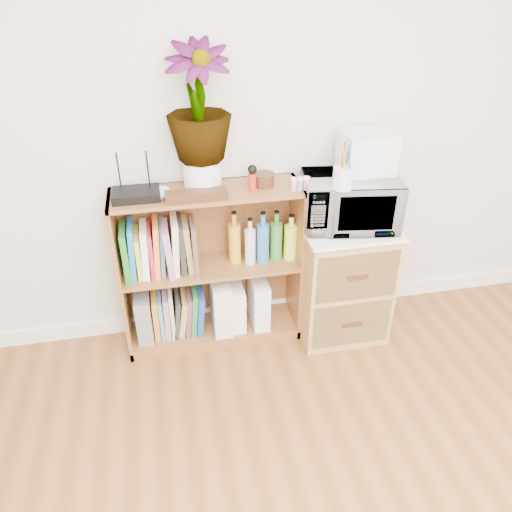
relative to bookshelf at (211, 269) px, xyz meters
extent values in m
cube|color=white|center=(0.35, 0.14, -0.42)|extent=(4.00, 0.02, 0.10)
cube|color=brown|center=(0.00, 0.00, 0.00)|extent=(1.00, 0.30, 0.95)
cube|color=#9E7542|center=(0.75, -0.08, -0.12)|extent=(0.50, 0.45, 0.70)
imported|color=silver|center=(0.75, -0.08, 0.38)|extent=(0.54, 0.40, 0.27)
cylinder|color=white|center=(0.65, -0.20, 0.57)|extent=(0.10, 0.10, 0.11)
cube|color=silver|center=(0.85, -0.01, 0.63)|extent=(0.27, 0.22, 0.21)
cube|color=black|center=(-0.35, -0.02, 0.50)|extent=(0.23, 0.16, 0.04)
imported|color=white|center=(-0.25, -0.03, 0.49)|extent=(0.13, 0.13, 0.03)
cylinder|color=white|center=(-0.01, 0.02, 0.56)|extent=(0.19, 0.19, 0.16)
imported|color=#306D2B|center=(-0.01, 0.02, 0.92)|extent=(0.31, 0.31, 0.56)
cube|color=#331C0E|center=(-0.06, -0.10, 0.50)|extent=(0.31, 0.08, 0.05)
cylinder|color=#B02615|center=(0.23, -0.04, 0.52)|extent=(0.04, 0.04, 0.09)
cylinder|color=#361A0E|center=(0.30, 0.01, 0.51)|extent=(0.11, 0.11, 0.07)
cube|color=pink|center=(0.47, -0.09, 0.50)|extent=(0.10, 0.04, 0.05)
cube|color=slate|center=(-0.40, 0.00, -0.26)|extent=(0.09, 0.23, 0.29)
cube|color=silver|center=(0.04, -0.01, -0.24)|extent=(0.10, 0.26, 0.33)
cube|color=white|center=(0.13, -0.01, -0.27)|extent=(0.09, 0.22, 0.28)
cube|color=white|center=(0.27, -0.01, -0.26)|extent=(0.09, 0.24, 0.30)
cube|color=#1E7321|center=(-0.44, 0.00, 0.17)|extent=(0.03, 0.20, 0.29)
cube|color=#1C6EAB|center=(-0.41, 0.00, 0.18)|extent=(0.04, 0.20, 0.30)
cube|color=yellow|center=(-0.38, 0.00, 0.14)|extent=(0.03, 0.20, 0.24)
cube|color=white|center=(-0.35, 0.00, 0.16)|extent=(0.05, 0.20, 0.28)
cube|color=#B11E30|center=(-0.31, 0.00, 0.16)|extent=(0.02, 0.20, 0.27)
cube|color=orange|center=(-0.29, 0.00, 0.18)|extent=(0.05, 0.20, 0.30)
cube|color=teal|center=(-0.26, 0.00, 0.16)|extent=(0.04, 0.20, 0.28)
cube|color=#A36EA5|center=(-0.22, 0.00, 0.16)|extent=(0.05, 0.20, 0.28)
cube|color=#FCD6C4|center=(-0.19, 0.00, 0.18)|extent=(0.05, 0.20, 0.31)
cube|color=#242424|center=(-0.15, 0.00, 0.17)|extent=(0.03, 0.20, 0.29)
cube|color=olive|center=(-0.12, 0.00, 0.16)|extent=(0.04, 0.20, 0.28)
cube|color=brown|center=(-0.09, 0.00, 0.17)|extent=(0.03, 0.20, 0.29)
cylinder|color=gold|center=(0.14, 0.00, 0.17)|extent=(0.07, 0.07, 0.30)
cylinder|color=silver|center=(0.22, 0.00, 0.16)|extent=(0.06, 0.06, 0.27)
cylinder|color=#2674B2|center=(0.29, 0.00, 0.17)|extent=(0.07, 0.07, 0.30)
cylinder|color=#32812F|center=(0.37, 0.00, 0.17)|extent=(0.07, 0.07, 0.29)
cylinder|color=#D4EA37|center=(0.45, 0.00, 0.16)|extent=(0.07, 0.07, 0.26)
cube|color=#C47A22|center=(-0.33, 0.00, -0.27)|extent=(0.03, 0.19, 0.27)
cube|color=teal|center=(-0.30, 0.00, -0.27)|extent=(0.02, 0.19, 0.26)
cube|color=#966CA3|center=(-0.27, 0.00, -0.27)|extent=(0.03, 0.19, 0.27)
cube|color=beige|center=(-0.24, 0.00, -0.26)|extent=(0.02, 0.19, 0.30)
cube|color=#2A2A2A|center=(-0.22, 0.00, -0.28)|extent=(0.05, 0.19, 0.24)
cube|color=#A7894D|center=(-0.18, 0.00, -0.29)|extent=(0.07, 0.19, 0.24)
cube|color=brown|center=(-0.15, 0.00, -0.28)|extent=(0.06, 0.19, 0.26)
cube|color=#1D6F33|center=(-0.12, 0.00, -0.27)|extent=(0.06, 0.19, 0.28)
cube|color=navy|center=(-0.08, 0.00, -0.28)|extent=(0.06, 0.19, 0.26)
camera|label=1|loc=(-0.23, -2.35, 1.52)|focal=35.00mm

